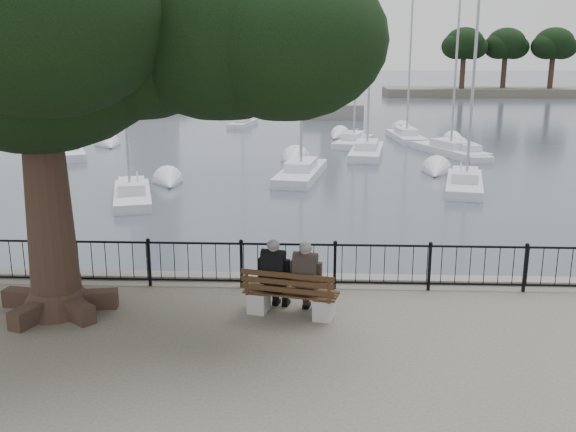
# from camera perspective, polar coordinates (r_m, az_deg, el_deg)

# --- Properties ---
(harbor) EXTENTS (260.00, 260.00, 1.20)m
(harbor) POSITION_cam_1_polar(r_m,az_deg,el_deg) (14.56, 0.09, -7.54)
(harbor) COLOR slate
(harbor) RESTS_ON ground
(railing) EXTENTS (22.06, 0.06, 1.00)m
(railing) POSITION_cam_1_polar(r_m,az_deg,el_deg) (13.72, 0.00, -4.21)
(railing) COLOR black
(railing) RESTS_ON ground
(bench) EXTENTS (1.88, 0.94, 0.95)m
(bench) POSITION_cam_1_polar(r_m,az_deg,el_deg) (12.40, 0.21, -7.40)
(bench) COLOR #A3A29D
(bench) RESTS_ON ground
(person_left) EXTENTS (0.54, 0.81, 1.51)m
(person_left) POSITION_cam_1_polar(r_m,az_deg,el_deg) (12.45, -1.10, -5.53)
(person_left) COLOR black
(person_left) RESTS_ON ground
(person_right) EXTENTS (0.54, 0.81, 1.51)m
(person_right) POSITION_cam_1_polar(r_m,az_deg,el_deg) (12.29, 1.71, -5.80)
(person_right) COLOR black
(person_right) RESTS_ON ground
(tree) EXTENTS (10.26, 7.17, 8.38)m
(tree) POSITION_cam_1_polar(r_m,az_deg,el_deg) (12.47, -18.24, 16.35)
(tree) COLOR black
(tree) RESTS_ON ground
(lion_monument) EXTENTS (5.59, 5.59, 8.35)m
(lion_monument) POSITION_cam_1_polar(r_m,az_deg,el_deg) (60.57, 3.93, 10.72)
(lion_monument) COLOR slate
(lion_monument) RESTS_ON ground
(sailboat_a) EXTENTS (2.80, 5.34, 9.95)m
(sailboat_a) POSITION_cam_1_polar(r_m,az_deg,el_deg) (27.11, -13.68, 2.00)
(sailboat_a) COLOR silver
(sailboat_a) RESTS_ON ground
(sailboat_b) EXTENTS (2.62, 6.32, 12.20)m
(sailboat_b) POSITION_cam_1_polar(r_m,az_deg,el_deg) (31.15, 1.17, 4.04)
(sailboat_b) COLOR silver
(sailboat_b) RESTS_ON ground
(sailboat_c) EXTENTS (2.68, 5.68, 11.42)m
(sailboat_c) POSITION_cam_1_polar(r_m,az_deg,el_deg) (29.69, 15.43, 3.00)
(sailboat_c) COLOR silver
(sailboat_c) RESTS_ON ground
(sailboat_d) EXTENTS (1.88, 4.79, 8.71)m
(sailboat_d) POSITION_cam_1_polar(r_m,az_deg,el_deg) (38.68, 15.70, 5.47)
(sailboat_d) COLOR silver
(sailboat_d) RESTS_ON ground
(sailboat_e) EXTENTS (3.96, 6.11, 13.16)m
(sailboat_e) POSITION_cam_1_polar(r_m,az_deg,el_deg) (40.17, -19.01, 5.65)
(sailboat_e) COLOR silver
(sailboat_e) RESTS_ON ground
(sailboat_f) EXTENTS (3.11, 5.59, 11.75)m
(sailboat_f) POSITION_cam_1_polar(r_m,az_deg,el_deg) (42.54, 5.84, 6.78)
(sailboat_f) COLOR silver
(sailboat_f) RESTS_ON ground
(sailboat_g) EXTENTS (2.19, 6.02, 11.75)m
(sailboat_g) POSITION_cam_1_polar(r_m,az_deg,el_deg) (45.31, 10.43, 7.07)
(sailboat_g) COLOR silver
(sailboat_g) RESTS_ON ground
(sailboat_h) EXTENTS (2.14, 4.92, 10.66)m
(sailboat_h) POSITION_cam_1_polar(r_m,az_deg,el_deg) (53.43, -4.04, 8.36)
(sailboat_h) COLOR silver
(sailboat_h) RESTS_ON ground
(sailboat_i) EXTENTS (3.86, 6.22, 11.55)m
(sailboat_i) POSITION_cam_1_polar(r_m,az_deg,el_deg) (39.41, 14.16, 5.78)
(sailboat_i) COLOR silver
(sailboat_i) RESTS_ON ground
(sailboat_j) EXTENTS (2.57, 6.36, 13.08)m
(sailboat_j) POSITION_cam_1_polar(r_m,az_deg,el_deg) (38.14, 7.00, 5.89)
(sailboat_j) COLOR silver
(sailboat_j) RESTS_ON ground
(far_shore) EXTENTS (30.00, 8.60, 9.18)m
(far_shore) POSITION_cam_1_polar(r_m,az_deg,el_deg) (93.37, 18.48, 12.51)
(far_shore) COLOR #565143
(far_shore) RESTS_ON ground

